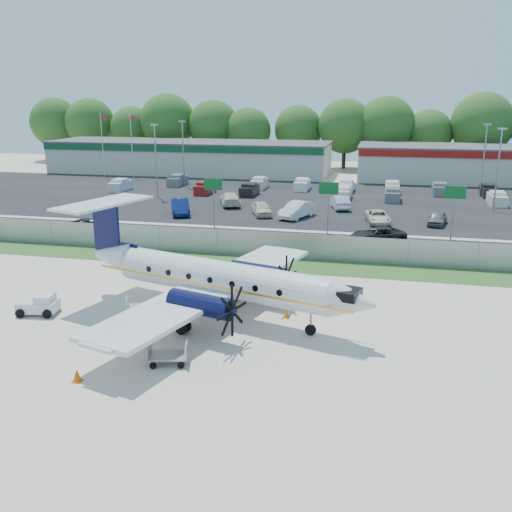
% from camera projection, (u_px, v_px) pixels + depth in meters
% --- Properties ---
extents(ground, '(170.00, 170.00, 0.00)m').
position_uv_depth(ground, '(233.00, 323.00, 32.26)').
color(ground, beige).
rests_on(ground, ground).
extents(grass_verge, '(170.00, 4.00, 0.02)m').
position_uv_depth(grass_verge, '(273.00, 264.00, 43.52)').
color(grass_verge, '#2D561E').
rests_on(grass_verge, ground).
extents(access_road, '(170.00, 8.00, 0.02)m').
position_uv_depth(access_road, '(288.00, 242.00, 50.10)').
color(access_road, black).
rests_on(access_road, ground).
extents(parking_lot, '(170.00, 32.00, 0.02)m').
position_uv_depth(parking_lot, '(317.00, 201.00, 69.82)').
color(parking_lot, black).
rests_on(parking_lot, ground).
extents(perimeter_fence, '(120.00, 0.06, 1.99)m').
position_uv_depth(perimeter_fence, '(278.00, 245.00, 45.13)').
color(perimeter_fence, gray).
rests_on(perimeter_fence, ground).
extents(building_west, '(46.40, 12.40, 5.24)m').
position_uv_depth(building_west, '(189.00, 157.00, 94.84)').
color(building_west, beige).
rests_on(building_west, ground).
extents(building_east, '(44.40, 12.40, 5.24)m').
position_uv_depth(building_east, '(510.00, 165.00, 84.25)').
color(building_east, beige).
rests_on(building_east, ground).
extents(sign_left, '(1.80, 0.26, 5.00)m').
position_uv_depth(sign_left, '(213.00, 191.00, 54.49)').
color(sign_left, gray).
rests_on(sign_left, ground).
extents(sign_mid, '(1.80, 0.26, 5.00)m').
position_uv_depth(sign_mid, '(328.00, 196.00, 52.16)').
color(sign_mid, gray).
rests_on(sign_mid, ground).
extents(sign_right, '(1.80, 0.26, 5.00)m').
position_uv_depth(sign_right, '(454.00, 200.00, 49.83)').
color(sign_right, gray).
rests_on(sign_right, ground).
extents(flagpole_west, '(1.06, 0.12, 10.00)m').
position_uv_depth(flagpole_west, '(103.00, 140.00, 89.99)').
color(flagpole_west, silver).
rests_on(flagpole_west, ground).
extents(flagpole_east, '(1.06, 0.12, 10.00)m').
position_uv_depth(flagpole_east, '(132.00, 141.00, 88.93)').
color(flagpole_east, silver).
rests_on(flagpole_east, ground).
extents(light_pole_nw, '(0.90, 0.35, 9.09)m').
position_uv_depth(light_pole_nw, '(156.00, 156.00, 70.76)').
color(light_pole_nw, gray).
rests_on(light_pole_nw, ground).
extents(light_pole_ne, '(0.90, 0.35, 9.09)m').
position_uv_depth(light_pole_ne, '(498.00, 164.00, 62.29)').
color(light_pole_ne, gray).
rests_on(light_pole_ne, ground).
extents(light_pole_sw, '(0.90, 0.35, 9.09)m').
position_uv_depth(light_pole_sw, '(183.00, 149.00, 80.15)').
color(light_pole_sw, gray).
rests_on(light_pole_sw, ground).
extents(light_pole_se, '(0.90, 0.35, 9.09)m').
position_uv_depth(light_pole_se, '(484.00, 155.00, 71.69)').
color(light_pole_se, gray).
rests_on(light_pole_se, ground).
extents(tree_line, '(112.00, 6.00, 14.00)m').
position_uv_depth(tree_line, '(340.00, 168.00, 101.75)').
color(tree_line, '#275318').
rests_on(tree_line, ground).
extents(aircraft, '(19.57, 19.11, 5.98)m').
position_uv_depth(aircraft, '(216.00, 277.00, 32.83)').
color(aircraft, silver).
rests_on(aircraft, ground).
extents(pushback_tug, '(2.42, 1.93, 1.20)m').
position_uv_depth(pushback_tug, '(40.00, 304.00, 33.49)').
color(pushback_tug, silver).
rests_on(pushback_tug, ground).
extents(baggage_cart_near, '(2.17, 1.78, 0.98)m').
position_uv_depth(baggage_cart_near, '(143.00, 306.00, 33.55)').
color(baggage_cart_near, gray).
rests_on(baggage_cart_near, ground).
extents(baggage_cart_far, '(2.09, 1.56, 0.98)m').
position_uv_depth(baggage_cart_far, '(168.00, 355.00, 27.23)').
color(baggage_cart_far, gray).
rests_on(baggage_cart_far, ground).
extents(cone_nose, '(0.35, 0.35, 0.50)m').
position_uv_depth(cone_nose, '(287.00, 313.00, 33.04)').
color(cone_nose, '#D85506').
rests_on(cone_nose, ground).
extents(cone_port_wing, '(0.43, 0.43, 0.61)m').
position_uv_depth(cone_port_wing, '(77.00, 376.00, 25.57)').
color(cone_port_wing, '#D85506').
rests_on(cone_port_wing, ground).
extents(cone_starboard_wing, '(0.40, 0.40, 0.56)m').
position_uv_depth(cone_starboard_wing, '(268.00, 280.00, 38.97)').
color(cone_starboard_wing, '#D85506').
rests_on(cone_starboard_wing, ground).
extents(road_car_west, '(5.21, 3.54, 1.32)m').
position_uv_depth(road_car_west, '(90.00, 233.00, 53.37)').
color(road_car_west, black).
rests_on(road_car_west, ground).
extents(road_car_mid, '(5.28, 3.59, 1.34)m').
position_uv_depth(road_car_mid, '(377.00, 242.00, 50.03)').
color(road_car_mid, black).
rests_on(road_car_mid, ground).
extents(parked_car_a, '(3.71, 5.46, 1.70)m').
position_uv_depth(parked_car_a, '(180.00, 214.00, 61.90)').
color(parked_car_a, navy).
rests_on(parked_car_a, ground).
extents(parked_car_b, '(3.26, 4.73, 1.49)m').
position_uv_depth(parked_car_b, '(262.00, 215.00, 61.32)').
color(parked_car_b, beige).
rests_on(parked_car_b, ground).
extents(parked_car_c, '(3.52, 5.50, 1.71)m').
position_uv_depth(parked_car_c, '(297.00, 218.00, 60.16)').
color(parked_car_c, silver).
rests_on(parked_car_c, ground).
extents(parked_car_d, '(2.90, 4.93, 1.29)m').
position_uv_depth(parked_car_d, '(377.00, 223.00, 57.61)').
color(parked_car_d, beige).
rests_on(parked_car_d, ground).
extents(parked_car_e, '(2.36, 4.18, 1.34)m').
position_uv_depth(parked_car_e, '(437.00, 225.00, 56.81)').
color(parked_car_e, '#595B5E').
rests_on(parked_car_e, ground).
extents(parked_car_f, '(3.88, 5.77, 1.55)m').
position_uv_depth(parked_car_f, '(230.00, 205.00, 66.95)').
color(parked_car_f, beige).
rests_on(parked_car_f, ground).
extents(parked_car_g, '(2.80, 4.92, 1.53)m').
position_uv_depth(parked_car_g, '(340.00, 209.00, 64.95)').
color(parked_car_g, silver).
rests_on(parked_car_g, ground).
extents(far_parking_rows, '(56.00, 10.00, 1.60)m').
position_uv_depth(far_parking_rows, '(321.00, 194.00, 74.52)').
color(far_parking_rows, gray).
rests_on(far_parking_rows, ground).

